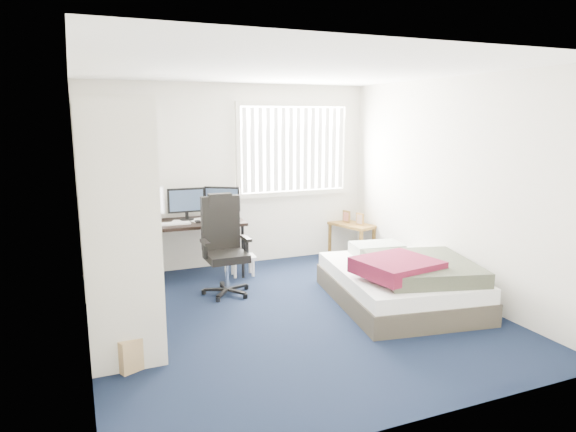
% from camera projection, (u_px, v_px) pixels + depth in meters
% --- Properties ---
extents(ground, '(4.20, 4.20, 0.00)m').
position_uv_depth(ground, '(292.00, 315.00, 5.41)').
color(ground, black).
rests_on(ground, ground).
extents(room_shell, '(4.20, 4.20, 4.20)m').
position_uv_depth(room_shell, '(292.00, 172.00, 5.12)').
color(room_shell, silver).
rests_on(room_shell, ground).
extents(window_assembly, '(1.72, 0.09, 1.32)m').
position_uv_depth(window_assembly, '(294.00, 149.00, 7.29)').
color(window_assembly, white).
rests_on(window_assembly, ground).
extents(closet, '(0.64, 1.84, 2.22)m').
position_uv_depth(closet, '(116.00, 194.00, 4.76)').
color(closet, beige).
rests_on(closet, ground).
extents(desk, '(1.52, 0.75, 1.19)m').
position_uv_depth(desk, '(185.00, 219.00, 6.57)').
color(desk, black).
rests_on(desk, ground).
extents(office_chair, '(0.56, 0.55, 1.17)m').
position_uv_depth(office_chair, '(224.00, 256.00, 6.04)').
color(office_chair, black).
rests_on(office_chair, ground).
extents(footstool, '(0.35, 0.29, 0.26)m').
position_uv_depth(footstool, '(243.00, 260.00, 6.72)').
color(footstool, white).
rests_on(footstool, ground).
extents(nightstand, '(0.56, 0.79, 0.67)m').
position_uv_depth(nightstand, '(352.00, 228.00, 7.65)').
color(nightstand, brown).
rests_on(nightstand, ground).
extents(bed, '(1.62, 2.00, 0.61)m').
position_uv_depth(bed, '(401.00, 281.00, 5.69)').
color(bed, '#3D372C').
rests_on(bed, ground).
extents(pine_box, '(0.44, 0.40, 0.27)m').
position_uv_depth(pine_box, '(135.00, 349.00, 4.31)').
color(pine_box, tan).
rests_on(pine_box, ground).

